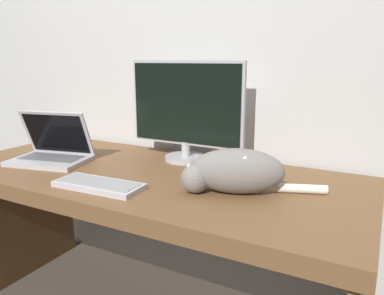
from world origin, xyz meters
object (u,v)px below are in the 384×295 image
at_px(laptop, 52,152).
at_px(cat, 234,171).
at_px(monitor, 186,110).
at_px(external_keyboard, 99,185).

bearing_deg(laptop, cat, -12.01).
xyz_separation_m(laptop, cat, (0.88, 0.01, 0.03)).
bearing_deg(laptop, monitor, 18.30).
relative_size(monitor, external_keyboard, 1.64).
xyz_separation_m(monitor, cat, (0.36, -0.30, -0.15)).
bearing_deg(monitor, laptop, -149.09).
relative_size(external_keyboard, cat, 0.72).
height_order(monitor, laptop, monitor).
distance_m(monitor, cat, 0.49).
height_order(laptop, external_keyboard, laptop).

